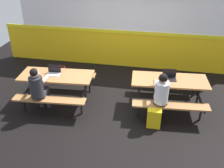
{
  "coord_description": "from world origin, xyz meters",
  "views": [
    {
      "loc": [
        1.01,
        -5.13,
        3.58
      ],
      "look_at": [
        0.0,
        0.11,
        0.55
      ],
      "focal_mm": 40.44,
      "sensor_mm": 36.0,
      "label": 1
    }
  ],
  "objects_px": {
    "picnic_table_right": "(169,86)",
    "student_nearer": "(38,87)",
    "laptop_silver": "(54,72)",
    "student_further": "(161,92)",
    "tote_bag_bright": "(62,74)",
    "picnic_table_left": "(57,81)",
    "backpack_dark": "(154,118)",
    "laptop_dark": "(169,77)"
  },
  "relations": [
    {
      "from": "picnic_table_right",
      "to": "laptop_silver",
      "type": "height_order",
      "value": "laptop_silver"
    },
    {
      "from": "student_nearer",
      "to": "laptop_dark",
      "type": "relative_size",
      "value": 3.6
    },
    {
      "from": "picnic_table_left",
      "to": "student_nearer",
      "type": "height_order",
      "value": "student_nearer"
    },
    {
      "from": "student_nearer",
      "to": "backpack_dark",
      "type": "distance_m",
      "value": 2.69
    },
    {
      "from": "picnic_table_right",
      "to": "student_nearer",
      "type": "relative_size",
      "value": 1.51
    },
    {
      "from": "laptop_silver",
      "to": "student_further",
      "type": "bearing_deg",
      "value": -7.13
    },
    {
      "from": "backpack_dark",
      "to": "laptop_dark",
      "type": "bearing_deg",
      "value": 73.41
    },
    {
      "from": "backpack_dark",
      "to": "student_further",
      "type": "bearing_deg",
      "value": 71.37
    },
    {
      "from": "picnic_table_left",
      "to": "student_nearer",
      "type": "relative_size",
      "value": 1.51
    },
    {
      "from": "laptop_dark",
      "to": "picnic_table_right",
      "type": "bearing_deg",
      "value": -66.84
    },
    {
      "from": "laptop_dark",
      "to": "backpack_dark",
      "type": "relative_size",
      "value": 0.76
    },
    {
      "from": "laptop_silver",
      "to": "laptop_dark",
      "type": "bearing_deg",
      "value": 5.81
    },
    {
      "from": "student_nearer",
      "to": "tote_bag_bright",
      "type": "height_order",
      "value": "student_nearer"
    },
    {
      "from": "student_nearer",
      "to": "student_further",
      "type": "distance_m",
      "value": 2.76
    },
    {
      "from": "picnic_table_left",
      "to": "backpack_dark",
      "type": "height_order",
      "value": "picnic_table_left"
    },
    {
      "from": "student_further",
      "to": "tote_bag_bright",
      "type": "relative_size",
      "value": 2.81
    },
    {
      "from": "picnic_table_left",
      "to": "laptop_silver",
      "type": "height_order",
      "value": "laptop_silver"
    },
    {
      "from": "picnic_table_right",
      "to": "student_nearer",
      "type": "height_order",
      "value": "student_nearer"
    },
    {
      "from": "student_nearer",
      "to": "tote_bag_bright",
      "type": "bearing_deg",
      "value": 92.74
    },
    {
      "from": "laptop_dark",
      "to": "laptop_silver",
      "type": "bearing_deg",
      "value": -174.19
    },
    {
      "from": "laptop_silver",
      "to": "tote_bag_bright",
      "type": "relative_size",
      "value": 0.78
    },
    {
      "from": "picnic_table_left",
      "to": "backpack_dark",
      "type": "xyz_separation_m",
      "value": [
        2.44,
        -0.6,
        -0.36
      ]
    },
    {
      "from": "picnic_table_right",
      "to": "backpack_dark",
      "type": "xyz_separation_m",
      "value": [
        -0.29,
        -0.88,
        -0.36
      ]
    },
    {
      "from": "student_further",
      "to": "backpack_dark",
      "type": "xyz_separation_m",
      "value": [
        -0.1,
        -0.31,
        -0.49
      ]
    },
    {
      "from": "student_nearer",
      "to": "laptop_silver",
      "type": "distance_m",
      "value": 0.63
    },
    {
      "from": "backpack_dark",
      "to": "picnic_table_right",
      "type": "bearing_deg",
      "value": 71.85
    },
    {
      "from": "tote_bag_bright",
      "to": "student_nearer",
      "type": "bearing_deg",
      "value": -87.26
    },
    {
      "from": "student_nearer",
      "to": "picnic_table_left",
      "type": "bearing_deg",
      "value": 69.95
    },
    {
      "from": "student_nearer",
      "to": "backpack_dark",
      "type": "height_order",
      "value": "student_nearer"
    },
    {
      "from": "picnic_table_right",
      "to": "student_further",
      "type": "xyz_separation_m",
      "value": [
        -0.18,
        -0.57,
        0.13
      ]
    },
    {
      "from": "student_further",
      "to": "laptop_dark",
      "type": "height_order",
      "value": "student_further"
    },
    {
      "from": "picnic_table_left",
      "to": "student_nearer",
      "type": "bearing_deg",
      "value": -110.05
    },
    {
      "from": "student_nearer",
      "to": "student_further",
      "type": "relative_size",
      "value": 1.0
    },
    {
      "from": "student_nearer",
      "to": "backpack_dark",
      "type": "bearing_deg",
      "value": -0.58
    },
    {
      "from": "tote_bag_bright",
      "to": "picnic_table_left",
      "type": "bearing_deg",
      "value": -74.66
    },
    {
      "from": "tote_bag_bright",
      "to": "backpack_dark",
      "type": "bearing_deg",
      "value": -31.16
    },
    {
      "from": "laptop_silver",
      "to": "laptop_dark",
      "type": "height_order",
      "value": "same"
    },
    {
      "from": "backpack_dark",
      "to": "student_nearer",
      "type": "bearing_deg",
      "value": 179.42
    },
    {
      "from": "picnic_table_right",
      "to": "student_nearer",
      "type": "bearing_deg",
      "value": -163.79
    },
    {
      "from": "student_nearer",
      "to": "laptop_dark",
      "type": "xyz_separation_m",
      "value": [
        2.92,
        0.89,
        0.08
      ]
    },
    {
      "from": "student_further",
      "to": "laptop_silver",
      "type": "bearing_deg",
      "value": 172.87
    },
    {
      "from": "picnic_table_left",
      "to": "student_further",
      "type": "distance_m",
      "value": 2.56
    }
  ]
}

